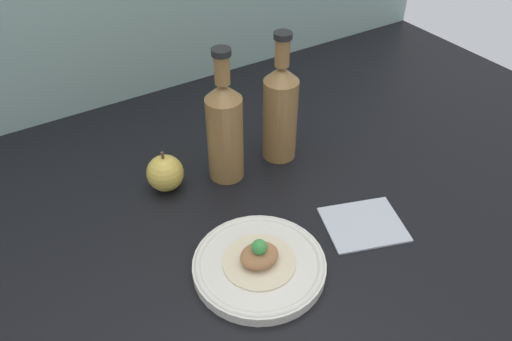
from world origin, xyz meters
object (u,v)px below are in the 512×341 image
at_px(cider_bottle_right, 280,110).
at_px(apple, 165,173).
at_px(plate, 259,265).
at_px(plated_food, 259,257).
at_px(cider_bottle_left, 225,129).

bearing_deg(cider_bottle_right, apple, 173.89).
height_order(plate, plated_food, plated_food).
height_order(plated_food, cider_bottle_right, cider_bottle_right).
xyz_separation_m(cider_bottle_left, apple, (-0.13, 0.03, -0.08)).
bearing_deg(apple, cider_bottle_left, -12.44).
xyz_separation_m(cider_bottle_right, apple, (-0.26, 0.03, -0.08)).
xyz_separation_m(plate, cider_bottle_left, (0.08, 0.26, 0.10)).
relative_size(plate, plated_food, 1.82).
bearing_deg(plated_food, plate, 116.57).
bearing_deg(plate, cider_bottle_right, 50.24).
distance_m(plated_food, apple, 0.29).
distance_m(plate, cider_bottle_left, 0.29).
bearing_deg(cider_bottle_left, cider_bottle_right, 0.00).
bearing_deg(apple, plate, -80.89).
bearing_deg(plate, apple, 99.11).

